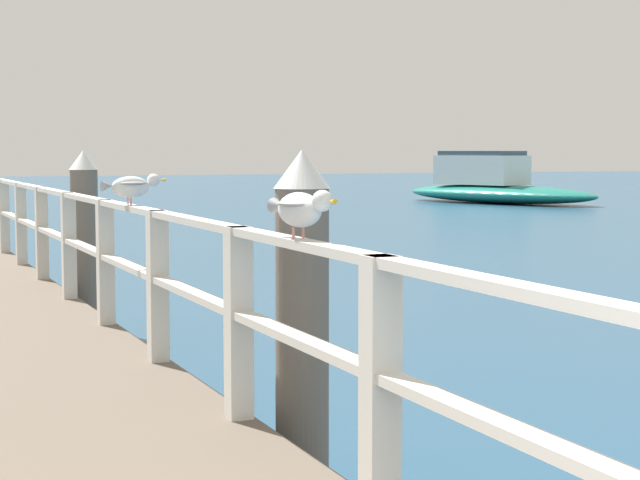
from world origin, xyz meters
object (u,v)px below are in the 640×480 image
Objects in this scene: dock_piling_near at (302,327)px; boat_3 at (493,186)px; seagull_foreground at (301,208)px; dock_piling_far at (85,240)px; seagull_background at (132,186)px.

boat_3 is at bearing 56.48° from dock_piling_near.
seagull_foreground is (-0.38, -0.93, 0.67)m from dock_piling_near.
dock_piling_near is at bearing -143.30° from boat_3.
dock_piling_far is (0.00, 6.01, 0.00)m from dock_piling_near.
seagull_background is at bearing -101.14° from seagull_foreground.
dock_piling_far is 6.98m from seagull_foreground.
seagull_foreground is (-0.38, -6.94, 0.67)m from dock_piling_far.
seagull_foreground is at bearing -112.17° from dock_piling_near.
seagull_foreground is at bearing -11.90° from seagull_background.
dock_piling_far is 3.91× the size of seagull_foreground.
boat_3 is (18.97, 28.99, -1.00)m from seagull_foreground.
seagull_background is 0.06× the size of boat_3.
boat_3 is (18.59, 28.06, -0.33)m from dock_piling_near.
dock_piling_near reaches higher than boat_3.
boat_3 reaches higher than seagull_foreground.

